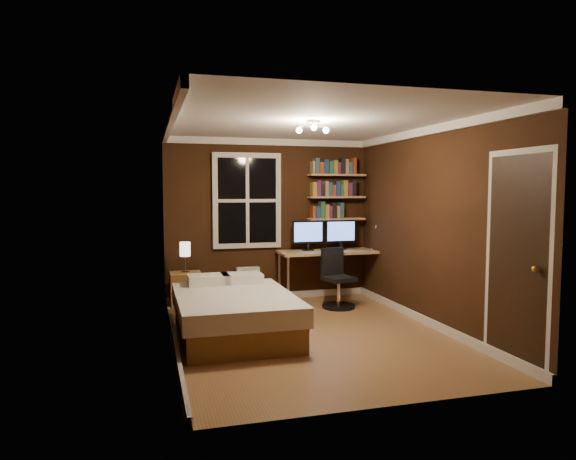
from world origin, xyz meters
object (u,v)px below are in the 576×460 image
object	(u,v)px
radiator	(248,284)
monitor_right	(341,235)
desk	(331,254)
bed	(234,313)
bedside_lamp	(185,257)
nightstand	(186,291)
desk_lamp	(376,236)
office_chair	(337,286)
monitor_left	(308,236)

from	to	relation	value
radiator	monitor_right	size ratio (longest dim) A/B	1.05
desk	monitor_right	bearing A→B (deg)	22.41
bed	bedside_lamp	xyz separation A→B (m)	(-0.45, 1.46, 0.49)
nightstand	desk_lamp	world-z (taller)	desk_lamp
nightstand	bedside_lamp	bearing A→B (deg)	0.00
desk	office_chair	xyz separation A→B (m)	(-0.09, -0.53, -0.40)
bed	desk	world-z (taller)	desk
monitor_right	bed	bearing A→B (deg)	-139.80
desk	desk_lamp	xyz separation A→B (m)	(0.74, -0.09, 0.28)
bed	desk	distance (m)	2.43
nightstand	bed	bearing A→B (deg)	-73.05
bed	desk_lamp	bearing A→B (deg)	30.56
nightstand	radiator	world-z (taller)	nightstand
radiator	bed	bearing A→B (deg)	-105.78
desk_lamp	office_chair	size ratio (longest dim) A/B	0.51
radiator	office_chair	distance (m)	1.40
monitor_right	office_chair	world-z (taller)	monitor_right
bed	nightstand	size ratio (longest dim) A/B	3.42
bed	bedside_lamp	bearing A→B (deg)	106.98
bed	office_chair	bearing A→B (deg)	31.76
bed	monitor_right	distance (m)	2.69
bed	monitor_right	size ratio (longest dim) A/B	3.67
nightstand	office_chair	xyz separation A→B (m)	(2.15, -0.40, 0.04)
monitor_left	desk_lamp	bearing A→B (deg)	-8.82
office_chair	desk	bearing A→B (deg)	66.93
nightstand	monitor_right	world-z (taller)	monitor_right
bedside_lamp	monitor_left	bearing A→B (deg)	6.38
office_chair	monitor_left	bearing A→B (deg)	98.99
bedside_lamp	office_chair	bearing A→B (deg)	-10.56
bedside_lamp	monitor_right	world-z (taller)	monitor_right
bed	bedside_lamp	distance (m)	1.61
monitor_right	desk_lamp	xyz separation A→B (m)	(0.54, -0.17, -0.01)
monitor_left	office_chair	world-z (taller)	monitor_left
nightstand	monitor_left	xyz separation A→B (m)	(1.89, 0.21, 0.74)
nightstand	bedside_lamp	world-z (taller)	bedside_lamp
desk	office_chair	distance (m)	0.67
nightstand	radiator	bearing A→B (deg)	19.75
radiator	desk_lamp	xyz separation A→B (m)	(2.00, -0.31, 0.73)
monitor_left	monitor_right	world-z (taller)	same
nightstand	desk	xyz separation A→B (m)	(2.24, 0.13, 0.44)
radiator	desk_lamp	size ratio (longest dim) A/B	1.21
bed	radiator	bearing A→B (deg)	73.90
radiator	monitor_right	bearing A→B (deg)	-5.54
radiator	desk_lamp	distance (m)	2.15
nightstand	desk_lamp	xyz separation A→B (m)	(2.97, 0.04, 0.72)
monitor_left	desk_lamp	size ratio (longest dim) A/B	1.15
radiator	monitor_right	xyz separation A→B (m)	(1.47, -0.14, 0.74)
nightstand	office_chair	bearing A→B (deg)	-10.91
monitor_right	desk	bearing A→B (deg)	-157.59
desk	monitor_left	size ratio (longest dim) A/B	3.22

